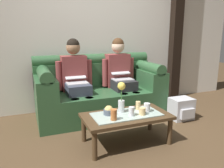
# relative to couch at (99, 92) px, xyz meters

# --- Properties ---
(ground_plane) EXTENTS (14.00, 14.00, 0.00)m
(ground_plane) POSITION_rel_couch_xyz_m (0.00, -1.17, -0.38)
(ground_plane) COLOR #4C3823
(back_wall_patterned) EXTENTS (6.00, 0.12, 2.90)m
(back_wall_patterned) POSITION_rel_couch_xyz_m (0.00, 0.53, 1.07)
(back_wall_patterned) COLOR silver
(back_wall_patterned) RESTS_ON ground_plane
(timber_pillar) EXTENTS (0.20, 0.20, 2.90)m
(timber_pillar) POSITION_rel_couch_xyz_m (1.72, 0.41, 1.07)
(timber_pillar) COLOR black
(timber_pillar) RESTS_ON ground_plane
(couch) EXTENTS (1.94, 0.88, 0.96)m
(couch) POSITION_rel_couch_xyz_m (0.00, 0.00, 0.00)
(couch) COLOR #2D5633
(couch) RESTS_ON ground_plane
(person_left) EXTENTS (0.56, 0.67, 1.22)m
(person_left) POSITION_rel_couch_xyz_m (-0.37, -0.00, 0.28)
(person_left) COLOR #383D4C
(person_left) RESTS_ON ground_plane
(person_right) EXTENTS (0.56, 0.67, 1.22)m
(person_right) POSITION_rel_couch_xyz_m (0.37, -0.00, 0.28)
(person_right) COLOR #232326
(person_right) RESTS_ON ground_plane
(coffee_table) EXTENTS (1.03, 0.55, 0.37)m
(coffee_table) POSITION_rel_couch_xyz_m (0.00, -1.04, -0.06)
(coffee_table) COLOR #47331E
(coffee_table) RESTS_ON ground_plane
(flower_vase) EXTENTS (0.09, 0.09, 0.37)m
(flower_vase) POSITION_rel_couch_xyz_m (-0.03, -0.96, 0.19)
(flower_vase) COLOR silver
(flower_vase) RESTS_ON coffee_table
(snack_bowl) EXTENTS (0.13, 0.13, 0.11)m
(snack_bowl) POSITION_rel_couch_xyz_m (-0.20, -0.98, 0.04)
(snack_bowl) COLOR #4C5666
(snack_bowl) RESTS_ON coffee_table
(cup_near_left) EXTENTS (0.06, 0.06, 0.10)m
(cup_near_left) POSITION_rel_couch_xyz_m (0.20, -0.95, 0.04)
(cup_near_left) COLOR #DBB77A
(cup_near_left) RESTS_ON coffee_table
(cup_near_right) EXTENTS (0.08, 0.08, 0.08)m
(cup_near_right) POSITION_rel_couch_xyz_m (0.16, -1.13, 0.04)
(cup_near_right) COLOR #DBB77A
(cup_near_right) RESTS_ON coffee_table
(cup_far_center) EXTENTS (0.07, 0.07, 0.12)m
(cup_far_center) POSITION_rel_couch_xyz_m (-0.21, -1.16, 0.05)
(cup_far_center) COLOR #B26633
(cup_far_center) RESTS_ON coffee_table
(cup_far_left) EXTENTS (0.06, 0.06, 0.11)m
(cup_far_left) POSITION_rel_couch_xyz_m (0.03, -1.11, 0.05)
(cup_far_left) COLOR silver
(cup_far_left) RESTS_ON coffee_table
(cup_far_right) EXTENTS (0.08, 0.08, 0.11)m
(cup_far_right) POSITION_rel_couch_xyz_m (0.26, -1.06, 0.05)
(cup_far_right) COLOR silver
(cup_far_right) RESTS_ON coffee_table
(backpack_right) EXTENTS (0.33, 0.30, 0.33)m
(backpack_right) POSITION_rel_couch_xyz_m (1.12, -0.65, -0.21)
(backpack_right) COLOR #B7B7BC
(backpack_right) RESTS_ON ground_plane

